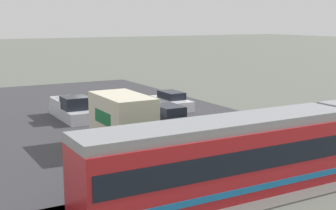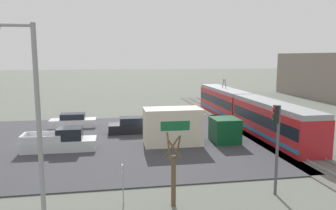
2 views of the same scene
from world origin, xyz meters
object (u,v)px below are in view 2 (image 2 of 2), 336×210
Objects in this scene: light_rail_tram at (244,109)px; sedan_car_1 at (73,121)px; street_lamp_near_crossing at (34,118)px; traffic_light_pole at (277,137)px; street_tree at (174,173)px; pickup_truck at (61,142)px; sedan_car_0 at (132,126)px; no_parking_sign at (123,180)px; box_truck at (185,127)px.

light_rail_tram reaches higher than sedan_car_1.
street_lamp_near_crossing is at bearing -177.26° from sedan_car_1.
traffic_light_pole is at bearing -17.66° from light_rail_tram.
sedan_car_1 is at bearing -94.38° from light_rail_tram.
light_rail_tram is 21.69m from street_tree.
pickup_truck is 8.77m from sedan_car_1.
light_rail_tram is at bearing 100.35° from sedan_car_0.
sedan_car_0 is 16.22m from street_tree.
street_tree reaches higher than sedan_car_1.
no_parking_sign reaches higher than sedan_car_0.
street_tree is at bearing 3.78° from sedan_car_0.
box_truck is 16.28m from street_lamp_near_crossing.
box_truck is 11.69m from street_tree.
street_lamp_near_crossing reaches higher than traffic_light_pole.
no_parking_sign is at bearing -5.32° from sedan_car_0.
pickup_truck is 7.84m from sedan_car_0.
sedan_car_1 is at bearing -146.56° from traffic_light_pole.
traffic_light_pole is 8.44m from no_parking_sign.
pickup_truck is at bearing -49.77° from sedan_car_0.
no_parking_sign is at bearing -166.43° from sedan_car_1.
light_rail_tram is at bearing 141.81° from no_parking_sign.
box_truck is at bearing 151.79° from no_parking_sign.
sedan_car_0 is at bearing 130.23° from pickup_truck.
street_tree is (0.43, -5.70, -1.52)m from traffic_light_pole.
street_lamp_near_crossing reaches higher than street_tree.
traffic_light_pole is at bearing 13.25° from box_truck.
sedan_car_1 is 2.30× the size of no_parking_sign.
sedan_car_0 is 1.23× the size of street_tree.
traffic_light_pole is (15.72, 6.77, 2.51)m from sedan_car_0.
pickup_truck is at bearing -129.88° from traffic_light_pole.
sedan_car_1 is at bearing -179.52° from pickup_truck.
pickup_truck is at bearing -179.52° from sedan_car_1.
sedan_car_0 is 17.30m from traffic_light_pole.
traffic_light_pole is (18.00, -5.73, 1.54)m from light_rail_tram.
sedan_car_0 is at bearing -139.26° from box_truck.
no_parking_sign is at bearing -105.91° from street_tree.
street_lamp_near_crossing is (17.83, -5.03, 4.33)m from sedan_car_0.
pickup_truck is 1.15× the size of traffic_light_pole.
box_truck reaches higher than sedan_car_0.
traffic_light_pole is at bearing 88.02° from no_parking_sign.
light_rail_tram is at bearing 138.92° from street_lamp_near_crossing.
street_tree reaches higher than pickup_truck.
traffic_light_pole reaches higher than no_parking_sign.
street_tree is at bearing -15.64° from box_truck.
no_parking_sign is at bearing 23.68° from pickup_truck.
street_tree reaches higher than sedan_car_0.
no_parking_sign is at bearing -91.98° from traffic_light_pole.
street_tree is (11.09, 7.05, 0.95)m from pickup_truck.
no_parking_sign is at bearing -28.21° from box_truck.
sedan_car_0 is 19.02m from street_lamp_near_crossing.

